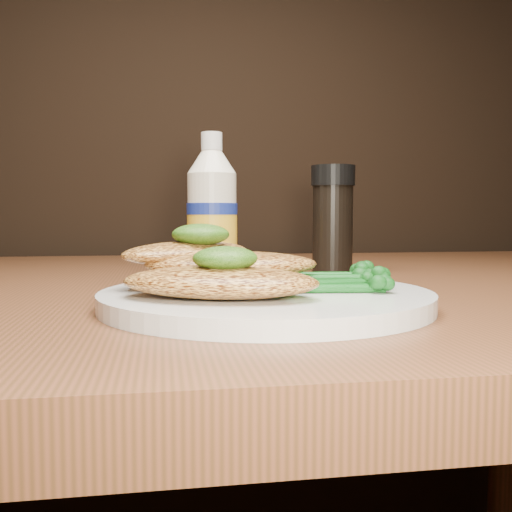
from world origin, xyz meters
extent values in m
cylinder|color=silver|center=(-0.01, 0.85, 0.76)|extent=(0.25, 0.25, 0.01)
ellipsoid|color=gold|center=(-0.05, 0.82, 0.77)|extent=(0.15, 0.11, 0.02)
ellipsoid|color=gold|center=(-0.04, 0.86, 0.78)|extent=(0.14, 0.08, 0.02)
ellipsoid|color=gold|center=(-0.07, 0.89, 0.79)|extent=(0.13, 0.12, 0.02)
ellipsoid|color=black|center=(-0.05, 0.81, 0.79)|extent=(0.05, 0.04, 0.02)
ellipsoid|color=black|center=(-0.06, 0.88, 0.80)|extent=(0.05, 0.05, 0.02)
camera|label=1|loc=(-0.09, 0.42, 0.82)|focal=40.56mm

